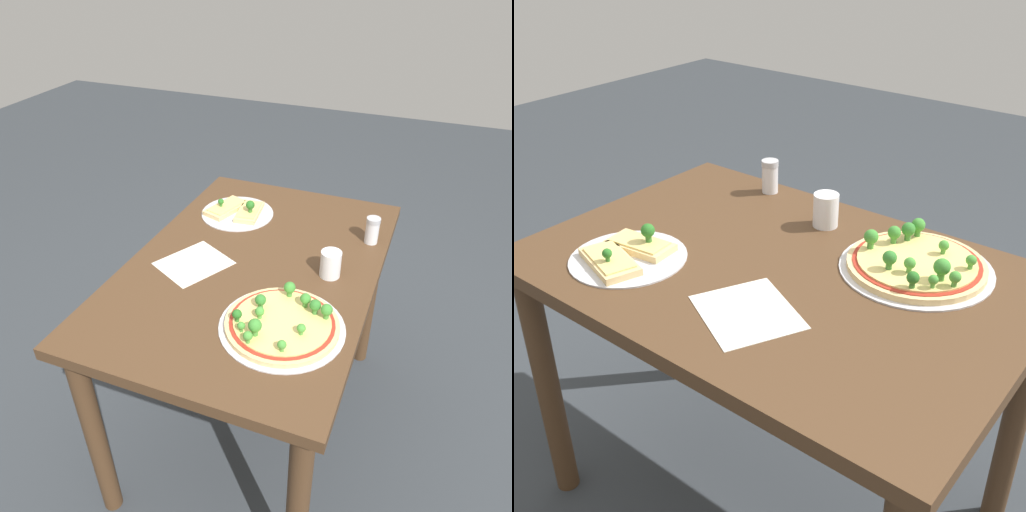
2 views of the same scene
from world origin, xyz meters
The scene contains 7 objects.
ground_plane centered at (0.00, 0.00, 0.00)m, with size 8.00×8.00×0.00m, color #33383D.
dining_table centered at (0.00, 0.00, 0.63)m, with size 1.11×0.75×0.74m.
pizza_tray_whole centered at (0.25, 0.18, 0.76)m, with size 0.33×0.33×0.07m.
pizza_tray_slice centered at (-0.28, -0.18, 0.75)m, with size 0.26×0.26×0.07m.
drinking_cup centered at (-0.03, 0.24, 0.78)m, with size 0.06×0.06×0.08m, color white.
condiment_shaker centered at (-0.26, 0.32, 0.79)m, with size 0.05×0.05×0.09m.
paper_menu centered at (0.07, -0.18, 0.74)m, with size 0.20×0.17×0.00m, color silver.
Camera 2 is at (0.74, -0.97, 1.45)m, focal length 45.00 mm.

